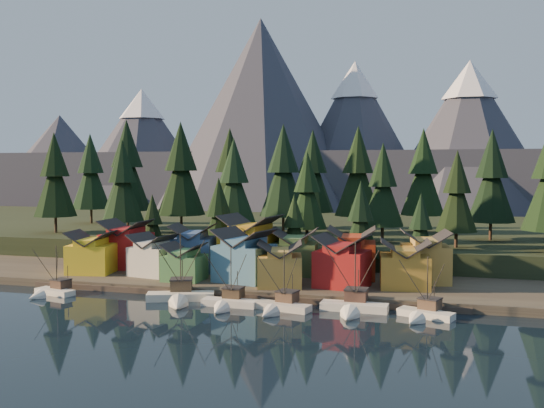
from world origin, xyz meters
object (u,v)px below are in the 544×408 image
(boat_3, at_px, (228,295))
(house_back_0, at_px, (126,243))
(boat_2, at_px, (180,288))
(house_back_1, at_px, (193,247))
(house_front_0, at_px, (92,251))
(boat_5, at_px, (353,298))
(house_front_1, at_px, (153,254))
(boat_0, at_px, (51,285))
(boat_4, at_px, (279,299))
(boat_6, at_px, (423,306))

(boat_3, xyz_separation_m, house_back_0, (-31.46, 23.02, 4.85))
(boat_2, bearing_deg, house_back_1, 87.42)
(house_front_0, bearing_deg, boat_5, -22.61)
(house_front_1, bearing_deg, house_back_0, 155.58)
(house_back_1, bearing_deg, boat_0, -137.68)
(house_front_0, distance_m, house_back_1, 20.50)
(boat_3, distance_m, boat_4, 8.91)
(boat_6, distance_m, house_back_0, 66.56)
(boat_5, bearing_deg, boat_0, -176.79)
(boat_0, relative_size, house_front_1, 1.07)
(house_back_0, distance_m, house_back_1, 15.48)
(boat_3, height_order, boat_5, boat_5)
(boat_4, xyz_separation_m, boat_5, (11.45, 2.50, 0.25))
(boat_4, height_order, house_front_1, house_front_1)
(boat_0, xyz_separation_m, boat_4, (42.74, -0.35, 0.08))
(boat_2, height_order, boat_4, boat_2)
(boat_2, relative_size, house_front_1, 1.40)
(house_back_1, bearing_deg, house_back_0, 170.05)
(boat_4, bearing_deg, boat_0, -167.88)
(boat_4, distance_m, house_back_0, 46.84)
(boat_3, height_order, boat_6, boat_3)
(boat_0, distance_m, boat_6, 65.07)
(boat_0, bearing_deg, boat_2, 17.47)
(boat_2, distance_m, boat_5, 29.66)
(boat_3, distance_m, house_back_1, 28.33)
(boat_3, bearing_deg, boat_2, 170.47)
(boat_0, distance_m, house_back_1, 29.37)
(house_front_0, bearing_deg, boat_3, -32.89)
(boat_5, distance_m, house_front_0, 56.85)
(boat_6, xyz_separation_m, house_front_1, (-52.84, 14.99, 3.81))
(house_front_1, bearing_deg, boat_4, -17.75)
(house_back_1, bearing_deg, boat_3, -64.82)
(boat_2, height_order, house_back_1, boat_2)
(boat_5, bearing_deg, boat_3, -172.78)
(boat_2, bearing_deg, boat_5, -19.05)
(boat_2, xyz_separation_m, house_front_0, (-25.60, 13.35, 3.62))
(boat_0, xyz_separation_m, boat_2, (24.53, 1.63, 0.44))
(boat_3, relative_size, house_back_0, 1.06)
(boat_4, xyz_separation_m, house_front_0, (-43.80, 15.33, 3.98))
(boat_2, bearing_deg, boat_4, -26.25)
(boat_2, bearing_deg, house_back_0, 116.09)
(house_back_1, bearing_deg, boat_2, -82.20)
(boat_5, xyz_separation_m, house_front_0, (-55.26, 12.83, 3.73))
(house_front_1, height_order, house_back_0, house_back_0)
(boat_0, bearing_deg, house_back_1, 65.66)
(boat_5, relative_size, house_front_0, 1.25)
(boat_3, bearing_deg, house_back_0, 144.77)
(boat_6, xyz_separation_m, house_back_0, (-62.68, 21.86, 4.86))
(house_front_0, bearing_deg, boat_6, -21.42)
(boat_2, xyz_separation_m, house_back_0, (-22.15, 21.30, 4.52))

